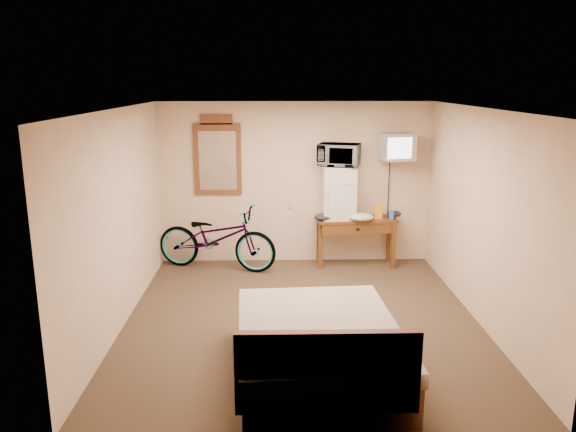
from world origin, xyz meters
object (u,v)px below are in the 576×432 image
object	(u,v)px
mini_fridge	(338,192)
bed	(319,350)
wall_mirror	(218,156)
blue_cup	(392,215)
crt_television	(397,147)
bicycle	(217,238)
desk	(356,227)
microwave	(339,155)

from	to	relation	value
mini_fridge	bed	xyz separation A→B (m)	(-0.55, -3.44, -0.86)
wall_mirror	bed	size ratio (longest dim) A/B	0.59
mini_fridge	wall_mirror	xyz separation A→B (m)	(-1.84, 0.21, 0.52)
blue_cup	bed	xyz separation A→B (m)	(-1.36, -3.33, -0.52)
crt_television	bicycle	distance (m)	3.03
wall_mirror	bicycle	xyz separation A→B (m)	(-0.01, -0.37, -1.19)
wall_mirror	bed	bearing A→B (deg)	-70.62
desk	mini_fridge	distance (m)	0.61
desk	bicycle	world-z (taller)	bicycle
microwave	blue_cup	distance (m)	1.22
desk	mini_fridge	size ratio (longest dim) A/B	1.55
blue_cup	bed	size ratio (longest dim) A/B	0.07
microwave	bed	xyz separation A→B (m)	(-0.55, -3.44, -1.43)
microwave	desk	bearing A→B (deg)	5.55
microwave	bicycle	xyz separation A→B (m)	(-1.85, -0.16, -1.23)
crt_television	wall_mirror	xyz separation A→B (m)	(-2.69, 0.25, -0.17)
desk	crt_television	bearing A→B (deg)	1.82
crt_television	desk	bearing A→B (deg)	-178.18
blue_cup	bicycle	bearing A→B (deg)	-178.80
blue_cup	crt_television	size ratio (longest dim) A/B	0.23
blue_cup	mini_fridge	bearing A→B (deg)	172.56
microwave	blue_cup	world-z (taller)	microwave
blue_cup	desk	bearing A→B (deg)	174.74
blue_cup	microwave	bearing A→B (deg)	172.55
blue_cup	crt_television	world-z (taller)	crt_television
desk	bicycle	bearing A→B (deg)	-177.20
blue_cup	wall_mirror	size ratio (longest dim) A/B	0.11
blue_cup	wall_mirror	xyz separation A→B (m)	(-2.65, 0.32, 0.86)
mini_fridge	bicycle	distance (m)	1.97
crt_television	wall_mirror	distance (m)	2.71
blue_cup	bicycle	distance (m)	2.68
desk	mini_fridge	world-z (taller)	mini_fridge
microwave	wall_mirror	xyz separation A→B (m)	(-1.84, 0.21, -0.04)
microwave	mini_fridge	bearing A→B (deg)	-106.65
desk	wall_mirror	distance (m)	2.38
crt_television	wall_mirror	world-z (taller)	wall_mirror
mini_fridge	microwave	size ratio (longest dim) A/B	1.34
microwave	bicycle	bearing A→B (deg)	-157.95
crt_television	wall_mirror	bearing A→B (deg)	174.68
crt_television	wall_mirror	size ratio (longest dim) A/B	0.50
crt_television	bed	distance (m)	3.99
desk	crt_television	xyz separation A→B (m)	(0.58, 0.02, 1.23)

